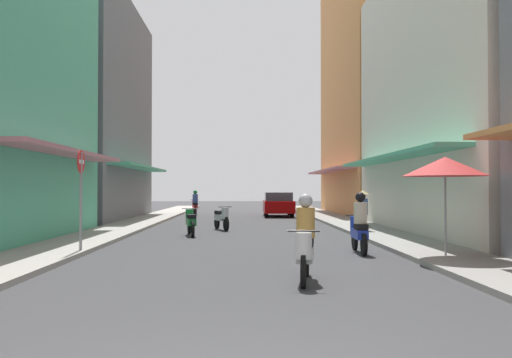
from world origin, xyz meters
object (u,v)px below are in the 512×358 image
object	(u,v)px
pedestrian_foreground	(363,209)
motorbike_silver	(222,218)
motorbike_blue	(359,226)
motorbike_white	(305,242)
motorbike_green	(191,222)
motorbike_red	(195,204)
parked_car	(278,204)
street_sign_no_entry	(81,187)
vendor_umbrella	(445,167)

from	to	relation	value
pedestrian_foreground	motorbike_silver	bearing A→B (deg)	162.23
motorbike_blue	motorbike_white	size ratio (longest dim) A/B	1.01
motorbike_blue	motorbike_green	bearing A→B (deg)	132.68
motorbike_red	motorbike_blue	xyz separation A→B (m)	(6.09, -20.65, 0.00)
motorbike_blue	motorbike_green	xyz separation A→B (m)	(-4.87, 5.29, -0.20)
motorbike_red	motorbike_white	world-z (taller)	same
parked_car	street_sign_no_entry	xyz separation A→B (m)	(-6.21, -18.80, 0.98)
vendor_umbrella	motorbike_blue	bearing A→B (deg)	138.38
motorbike_red	motorbike_green	size ratio (longest dim) A/B	1.00
motorbike_red	vendor_umbrella	world-z (taller)	vendor_umbrella
motorbike_white	vendor_umbrella	size ratio (longest dim) A/B	0.75
motorbike_blue	pedestrian_foreground	bearing A→B (deg)	76.44
pedestrian_foreground	vendor_umbrella	distance (m)	7.74
pedestrian_foreground	vendor_umbrella	xyz separation A→B (m)	(0.21, -7.63, 1.27)
pedestrian_foreground	street_sign_no_entry	xyz separation A→B (m)	(-8.58, -6.36, 0.80)
motorbike_white	motorbike_green	world-z (taller)	motorbike_white
pedestrian_foreground	motorbike_blue	bearing A→B (deg)	-103.56
vendor_umbrella	street_sign_no_entry	size ratio (longest dim) A/B	0.91
motorbike_silver	street_sign_no_entry	world-z (taller)	street_sign_no_entry
motorbike_green	pedestrian_foreground	world-z (taller)	pedestrian_foreground
parked_car	motorbike_blue	bearing A→B (deg)	-87.25
motorbike_silver	motorbike_red	size ratio (longest dim) A/B	0.96
motorbike_green	parked_car	xyz separation A→B (m)	(3.98, 13.29, 0.24)
pedestrian_foreground	street_sign_no_entry	distance (m)	10.71
motorbike_white	motorbike_blue	bearing A→B (deg)	65.96
motorbike_silver	vendor_umbrella	distance (m)	11.01
motorbike_silver	pedestrian_foreground	world-z (taller)	pedestrian_foreground
motorbike_red	motorbike_blue	world-z (taller)	same
motorbike_green	pedestrian_foreground	size ratio (longest dim) A/B	1.11
motorbike_blue	motorbike_white	world-z (taller)	same
motorbike_white	pedestrian_foreground	size ratio (longest dim) A/B	1.11
motorbike_blue	vendor_umbrella	size ratio (longest dim) A/B	0.75
motorbike_silver	motorbike_green	bearing A→B (deg)	-111.33
motorbike_white	vendor_umbrella	xyz separation A→B (m)	(3.59, 2.75, 1.48)
vendor_umbrella	pedestrian_foreground	bearing A→B (deg)	91.57
motorbike_green	motorbike_white	bearing A→B (deg)	-72.67
parked_car	pedestrian_foreground	world-z (taller)	pedestrian_foreground
motorbike_green	vendor_umbrella	xyz separation A→B (m)	(6.56, -6.79, 1.68)
parked_car	street_sign_no_entry	bearing A→B (deg)	-108.29
motorbike_blue	parked_car	bearing A→B (deg)	92.75
motorbike_red	pedestrian_foreground	bearing A→B (deg)	-62.45
parked_car	pedestrian_foreground	size ratio (longest dim) A/B	2.55
motorbike_green	parked_car	world-z (taller)	parked_car
motorbike_red	parked_car	bearing A→B (deg)	-21.71
motorbike_silver	street_sign_no_entry	bearing A→B (deg)	-111.82
motorbike_silver	motorbike_blue	xyz separation A→B (m)	(3.87, -7.85, 0.20)
motorbike_red	vendor_umbrella	bearing A→B (deg)	-70.64
motorbike_silver	motorbike_white	world-z (taller)	motorbike_white
street_sign_no_entry	motorbike_silver	bearing A→B (deg)	68.18
motorbike_red	motorbike_blue	bearing A→B (deg)	-73.56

